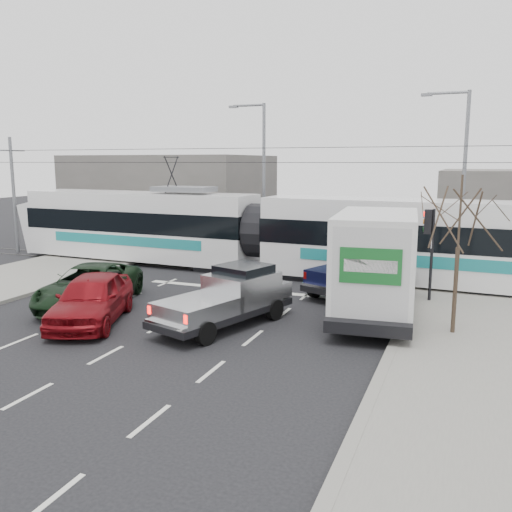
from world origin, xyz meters
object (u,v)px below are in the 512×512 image
at_px(street_lamp_far, 261,169).
at_px(silver_pickup, 230,296).
at_px(traffic_signal, 429,235).
at_px(navy_pickup, 358,269).
at_px(street_lamp_near, 460,170).
at_px(green_car, 90,286).
at_px(tram, 259,232).
at_px(box_truck, 377,265).
at_px(red_car, 92,299).
at_px(bare_tree, 460,219).

bearing_deg(street_lamp_far, silver_pickup, -72.82).
height_order(traffic_signal, navy_pickup, traffic_signal).
bearing_deg(street_lamp_far, navy_pickup, -48.19).
bearing_deg(street_lamp_near, silver_pickup, -118.15).
relative_size(street_lamp_far, green_car, 1.58).
bearing_deg(street_lamp_near, tram, -155.57).
bearing_deg(traffic_signal, navy_pickup, 164.38).
xyz_separation_m(traffic_signal, street_lamp_near, (0.84, 7.50, 2.37)).
relative_size(box_truck, navy_pickup, 1.47).
height_order(tram, green_car, tram).
bearing_deg(traffic_signal, green_car, -156.79).
distance_m(tram, navy_pickup, 6.12).
relative_size(street_lamp_far, navy_pickup, 1.69).
height_order(silver_pickup, green_car, silver_pickup).
height_order(street_lamp_near, green_car, street_lamp_near).
relative_size(tram, red_car, 5.62).
height_order(street_lamp_near, street_lamp_far, same).
relative_size(box_truck, red_car, 1.55).
bearing_deg(street_lamp_near, bare_tree, -88.58).
distance_m(traffic_signal, box_truck, 3.14).
xyz_separation_m(bare_tree, box_truck, (-2.70, 1.42, -1.91)).
relative_size(street_lamp_near, box_truck, 1.15).
bearing_deg(box_truck, traffic_signal, 53.00).
height_order(tram, silver_pickup, tram).
relative_size(bare_tree, silver_pickup, 0.87).
height_order(street_lamp_far, silver_pickup, street_lamp_far).
bearing_deg(street_lamp_near, red_car, -128.32).
xyz_separation_m(bare_tree, tram, (-9.49, 7.32, -1.74)).
distance_m(bare_tree, red_car, 12.46).
bearing_deg(bare_tree, green_car, -174.84).
bearing_deg(bare_tree, street_lamp_far, 131.12).
distance_m(street_lamp_near, silver_pickup, 15.19).
bearing_deg(red_car, street_lamp_near, 30.65).
height_order(traffic_signal, green_car, traffic_signal).
xyz_separation_m(street_lamp_near, box_truck, (-2.42, -10.08, -3.23)).
relative_size(street_lamp_near, street_lamp_far, 1.00).
bearing_deg(street_lamp_far, bare_tree, -48.88).
height_order(traffic_signal, silver_pickup, traffic_signal).
relative_size(street_lamp_near, tram, 0.32).
distance_m(silver_pickup, red_car, 4.83).
relative_size(bare_tree, traffic_signal, 1.39).
bearing_deg(red_car, traffic_signal, 12.33).
xyz_separation_m(green_car, red_car, (1.50, -1.79, 0.07)).
bearing_deg(traffic_signal, tram, 158.32).
bearing_deg(silver_pickup, street_lamp_near, 79.72).
height_order(bare_tree, red_car, bare_tree).
height_order(box_truck, red_car, box_truck).
xyz_separation_m(silver_pickup, green_car, (-6.05, 0.19, -0.20)).
bearing_deg(tram, green_car, -111.53).
xyz_separation_m(traffic_signal, box_truck, (-1.58, -2.58, -0.86)).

